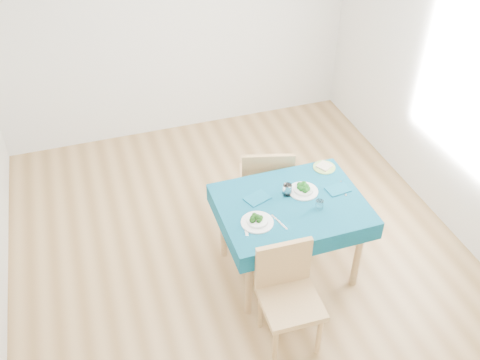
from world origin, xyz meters
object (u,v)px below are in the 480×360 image
object	(u,v)px
table	(289,237)
side_plate	(324,167)
bowl_near	(257,219)
chair_near	(292,294)
chair_far	(266,166)
bowl_far	(303,188)

from	to	relation	value
table	side_plate	world-z (taller)	side_plate
bowl_near	chair_near	bearing A→B (deg)	-82.72
chair_far	bowl_near	size ratio (longest dim) A/B	4.62
chair_near	bowl_near	bearing A→B (deg)	99.36
table	side_plate	size ratio (longest dim) A/B	6.01
bowl_near	bowl_far	world-z (taller)	bowl_near
chair_far	chair_near	bearing A→B (deg)	92.47
chair_near	chair_far	distance (m)	1.46
chair_near	bowl_far	size ratio (longest dim) A/B	4.36
chair_near	bowl_far	world-z (taller)	chair_near
bowl_near	bowl_far	bearing A→B (deg)	25.62
side_plate	bowl_near	bearing A→B (deg)	-148.97
bowl_near	bowl_far	size ratio (longest dim) A/B	1.03
chair_far	bowl_near	world-z (taller)	chair_far
table	chair_far	size ratio (longest dim) A/B	1.00
table	bowl_far	size ratio (longest dim) A/B	4.74
bowl_near	bowl_far	xyz separation A→B (m)	(0.48, 0.23, -0.00)
bowl_far	side_plate	world-z (taller)	bowl_far
bowl_near	side_plate	distance (m)	0.91
table	bowl_far	distance (m)	0.45
table	chair_near	bearing A→B (deg)	-111.58
bowl_far	table	bearing A→B (deg)	-145.02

